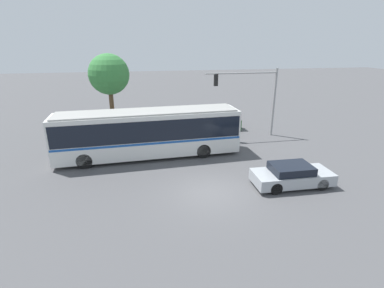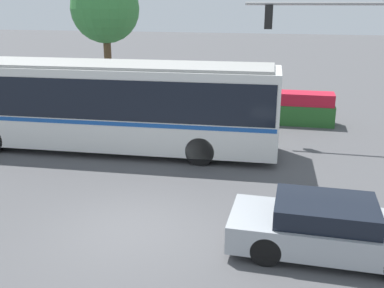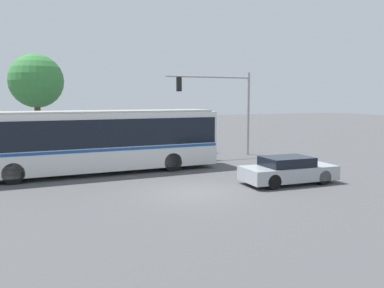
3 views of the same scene
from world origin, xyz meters
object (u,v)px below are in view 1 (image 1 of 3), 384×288
at_px(city_bus, 148,131).
at_px(sedan_foreground, 292,175).
at_px(street_tree_left, 109,75).
at_px(traffic_light_pole, 255,91).

height_order(city_bus, sedan_foreground, city_bus).
xyz_separation_m(city_bus, street_tree_left, (-2.86, 6.89, 3.12)).
relative_size(sedan_foreground, traffic_light_pole, 0.72).
distance_m(sedan_foreground, street_tree_left, 17.06).
bearing_deg(city_bus, traffic_light_pole, -163.64).
relative_size(sedan_foreground, street_tree_left, 0.65).
bearing_deg(street_tree_left, city_bus, -67.45).
xyz_separation_m(city_bus, sedan_foreground, (7.56, -5.89, -1.25)).
distance_m(city_bus, traffic_light_pole, 9.59).
xyz_separation_m(traffic_light_pole, street_tree_left, (-11.74, 3.86, 1.15)).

